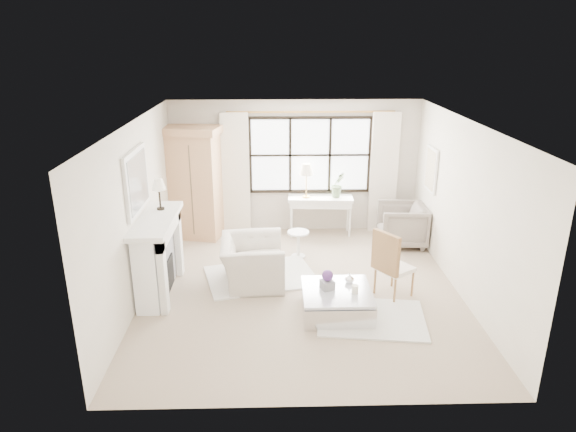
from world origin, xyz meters
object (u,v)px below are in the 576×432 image
Objects in this scene: club_armchair at (252,262)px; coffee_table at (336,302)px; console_table at (320,216)px; armoire at (193,182)px.

club_armchair is 1.65m from coffee_table.
console_table is 1.32× the size of coffee_table.
coffee_table is at bearing -39.92° from armoire.
console_table is at bearing 89.38° from coffee_table.
armoire is 2.63m from console_table.
console_table reaches higher than club_armchair.
console_table is at bearing -34.11° from club_armchair.
armoire is at bearing -176.12° from console_table.
console_table is (2.53, 0.03, -0.74)m from armoire.
armoire is 2.23× the size of coffee_table.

